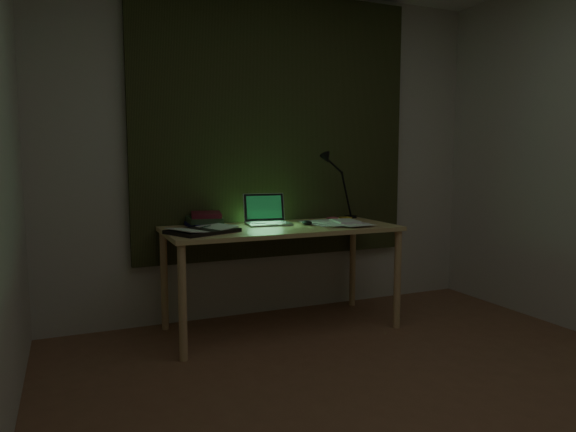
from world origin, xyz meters
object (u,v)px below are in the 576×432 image
Objects in this scene: book_stack at (205,219)px; loose_papers at (338,222)px; laptop at (269,210)px; open_textbook at (203,230)px; desk at (281,278)px; desk_lamp at (351,187)px.

book_stack reaches higher than loose_papers.
laptop reaches higher than open_textbook.
laptop reaches higher than desk.
desk is 0.68m from book_stack.
open_textbook is (-0.53, -0.21, -0.09)m from laptop.
open_textbook is 1.06× the size of loose_papers.
open_textbook is 1.01m from loose_papers.
desk is 3.26× the size of desk_lamp.
laptop is at bearing 162.73° from loose_papers.
loose_papers is at bearing -21.29° from open_textbook.
laptop reaches higher than book_stack.
desk_lamp is (0.29, 0.31, 0.24)m from loose_papers.
desk_lamp is (0.77, 0.16, 0.14)m from laptop.
laptop is 1.30× the size of book_stack.
open_textbook reaches higher than desk.
desk is at bearing 176.40° from loose_papers.
desk is 3.93× the size of open_textbook.
open_textbook is (-0.58, -0.08, 0.38)m from desk.
laptop is 0.51m from loose_papers.
desk_lamp reaches higher than book_stack.
book_stack is (0.09, 0.28, 0.04)m from open_textbook.
book_stack is at bearing 157.97° from desk.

